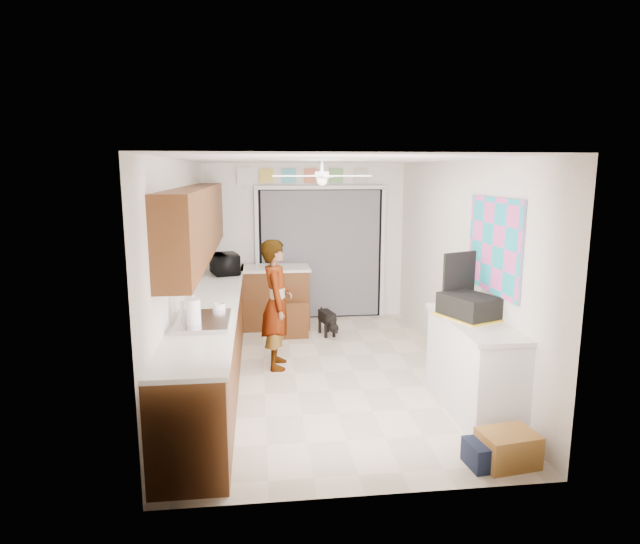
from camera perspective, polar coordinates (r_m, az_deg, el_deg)
name	(u,v)px	position (r m, az deg, el deg)	size (l,w,h in m)	color
floor	(324,372)	(6.52, 0.41, -10.63)	(5.00, 5.00, 0.00)	beige
ceiling	(324,160)	(6.08, 0.44, 11.89)	(5.00, 5.00, 0.00)	white
wall_back	(305,242)	(8.64, -1.61, 3.23)	(3.20, 3.20, 0.00)	white
wall_front	(368,335)	(3.78, 5.11, -6.66)	(3.20, 3.20, 0.00)	white
wall_left	(183,273)	(6.19, -14.43, -0.09)	(5.00, 5.00, 0.00)	white
wall_right	(457,267)	(6.57, 14.42, 0.51)	(5.00, 5.00, 0.00)	white
left_base_cabinets	(213,340)	(6.35, -11.39, -7.14)	(0.60, 4.80, 0.90)	#5B3215
left_countertop	(212,301)	(6.23, -11.46, -3.02)	(0.62, 4.80, 0.04)	white
upper_cabinets	(197,222)	(6.29, -12.97, 5.20)	(0.32, 4.00, 0.80)	#5B3215
sink_basin	(203,322)	(5.25, -12.36, -5.22)	(0.50, 0.76, 0.06)	silver
faucet	(182,313)	(5.25, -14.47, -4.25)	(0.03, 0.03, 0.22)	silver
peninsula_base	(276,298)	(8.26, -4.73, -2.79)	(1.00, 0.60, 0.90)	#5B3215
peninsula_top	(275,268)	(8.16, -4.79, 0.42)	(1.04, 0.64, 0.04)	white
back_opening_recess	(321,254)	(8.66, 0.07, 1.92)	(2.00, 0.06, 2.10)	black
curtain_panel	(321,254)	(8.62, 0.10, 1.88)	(1.90, 0.03, 2.05)	slate
door_trim_left	(257,256)	(8.57, -6.70, 1.76)	(0.06, 0.04, 2.10)	white
door_trim_right	(383,253)	(8.81, 6.70, 1.99)	(0.06, 0.04, 2.10)	white
door_trim_head	(321,187)	(8.53, 0.09, 9.01)	(2.10, 0.04, 0.06)	white
header_frame_0	(267,176)	(8.50, -5.72, 10.16)	(0.22, 0.02, 0.22)	gold
header_frame_1	(289,176)	(8.51, -3.33, 10.20)	(0.22, 0.02, 0.22)	#4EBED1
header_frame_2	(311,176)	(8.54, -0.95, 10.22)	(0.22, 0.02, 0.22)	#D87251
header_frame_3	(336,176)	(8.59, 1.75, 10.22)	(0.22, 0.02, 0.22)	#71B366
header_frame_4	(361,176)	(8.66, 4.41, 10.19)	(0.22, 0.02, 0.22)	beige
route66_sign	(244,176)	(8.50, -8.12, 10.11)	(0.22, 0.02, 0.26)	silver
right_counter_base	(473,368)	(5.61, 16.03, -9.81)	(0.50, 1.40, 0.90)	white
right_counter_top	(475,322)	(5.46, 16.19, -5.18)	(0.54, 1.44, 0.04)	white
abstract_painting	(494,245)	(5.59, 18.06, 2.73)	(0.03, 1.15, 0.95)	#EA56B1
ceiling_fan	(322,176)	(6.27, 0.21, 10.21)	(1.14, 1.14, 0.24)	white
microwave	(225,264)	(7.67, -10.09, 0.85)	(0.52, 0.35, 0.29)	black
soap_bottle	(194,307)	(5.32, -13.33, -3.68)	(0.11, 0.11, 0.28)	silver
cup	(219,308)	(5.58, -10.71, -3.83)	(0.13, 0.13, 0.10)	white
paper_towel_roll	(194,314)	(5.08, -13.32, -4.37)	(0.13, 0.13, 0.28)	white
suitcase	(469,306)	(5.53, 15.58, -3.52)	(0.40, 0.53, 0.23)	black
suitcase_rim	(468,317)	(5.55, 15.52, -4.62)	(0.44, 0.58, 0.02)	yellow
suitcase_lid	(459,276)	(5.74, 14.62, -0.40)	(0.42, 0.03, 0.50)	black
cardboard_box	(508,448)	(4.86, 19.39, -17.31)	(0.45, 0.33, 0.28)	#B48338
navy_crate	(488,453)	(4.81, 17.46, -17.98)	(0.34, 0.28, 0.21)	#151D35
cabinet_door_panel	(296,321)	(7.61, -2.59, -5.28)	(0.37, 0.03, 0.56)	#5B3215
man	(277,304)	(6.49, -4.65, -3.44)	(0.58, 0.38, 1.58)	white
dog	(327,322)	(7.86, 0.74, -5.33)	(0.22, 0.51, 0.40)	black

